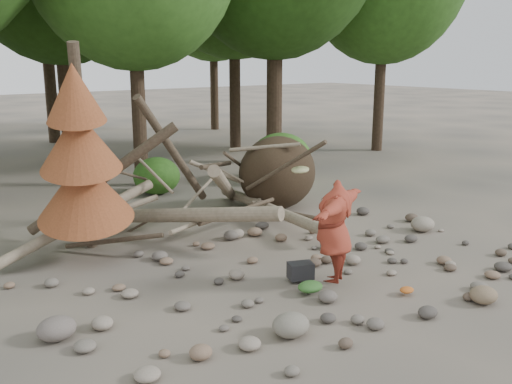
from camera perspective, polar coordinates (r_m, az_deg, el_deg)
ground at (r=10.91m, az=6.10°, el=-8.41°), size 120.00×120.00×0.00m
deadfall_pile at (r=14.98m, az=0.60°, el=1.49°), size 8.55×5.24×3.30m
dead_conifer at (r=11.52m, az=-17.09°, el=3.17°), size 2.06×2.16×4.35m
bush_mid at (r=17.35m, az=-9.91°, el=1.61°), size 1.40×1.40×1.12m
bush_right at (r=18.96m, az=2.51°, el=3.53°), size 2.00×2.00×1.60m
frisbee_thrower at (r=10.23m, az=7.83°, el=-3.90°), size 2.34×1.60×2.20m
backpack at (r=10.61m, az=4.47°, el=-8.15°), size 0.53×0.45×0.30m
cloth_green at (r=10.11m, az=5.45°, el=-9.67°), size 0.47×0.39×0.18m
cloth_orange at (r=10.37m, az=14.82°, el=-9.70°), size 0.27×0.22×0.10m
boulder_front_left at (r=8.65m, az=3.51°, el=-13.13°), size 0.58×0.52×0.35m
boulder_front_right at (r=10.42m, az=21.80°, el=-9.53°), size 0.49×0.44×0.29m
boulder_mid_right at (r=14.08m, az=16.32°, el=-3.09°), size 0.59×0.53×0.35m
boulder_mid_left at (r=9.02m, az=-19.32°, el=-12.76°), size 0.57×0.52×0.34m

